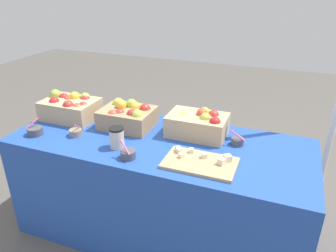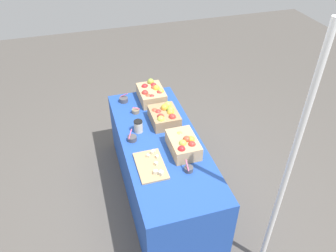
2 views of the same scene
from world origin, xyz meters
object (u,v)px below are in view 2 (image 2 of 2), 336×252
(apple_crate_middle, at_px, (164,116))
(sample_bowl_mid, at_px, (124,100))
(sample_bowl_extra, at_px, (189,169))
(apple_crate_right, at_px, (184,144))
(tent_pole, at_px, (287,173))
(cutting_board_front, at_px, (151,166))
(apple_crate_left, at_px, (151,94))
(coffee_cup, at_px, (138,126))
(sample_bowl_far, at_px, (136,111))
(sample_bowl_near, at_px, (132,138))

(apple_crate_middle, height_order, sample_bowl_mid, apple_crate_middle)
(sample_bowl_mid, xyz_separation_m, sample_bowl_extra, (1.26, 0.34, -0.00))
(apple_crate_right, distance_m, tent_pole, 1.01)
(apple_crate_right, distance_m, cutting_board_front, 0.37)
(cutting_board_front, height_order, sample_bowl_mid, sample_bowl_mid)
(apple_crate_right, xyz_separation_m, sample_bowl_mid, (-0.99, -0.38, -0.05))
(tent_pole, bearing_deg, sample_bowl_mid, -154.57)
(apple_crate_left, height_order, apple_crate_right, apple_crate_left)
(apple_crate_left, bearing_deg, apple_crate_middle, 2.78)
(apple_crate_middle, height_order, apple_crate_right, same)
(apple_crate_middle, relative_size, coffee_cup, 2.70)
(apple_crate_left, xyz_separation_m, apple_crate_middle, (0.45, 0.02, -0.00))
(apple_crate_right, relative_size, sample_bowl_extra, 3.70)
(apple_crate_left, relative_size, sample_bowl_far, 3.89)
(apple_crate_middle, relative_size, sample_bowl_near, 3.24)
(sample_bowl_far, distance_m, coffee_cup, 0.34)
(sample_bowl_near, bearing_deg, coffee_cup, 143.28)
(apple_crate_left, relative_size, coffee_cup, 2.94)
(sample_bowl_far, height_order, coffee_cup, coffee_cup)
(apple_crate_middle, xyz_separation_m, tent_pole, (1.32, 0.53, 0.30))
(apple_crate_middle, bearing_deg, apple_crate_right, 5.34)
(sample_bowl_mid, relative_size, tent_pole, 0.05)
(apple_crate_middle, distance_m, sample_bowl_near, 0.44)
(apple_crate_middle, bearing_deg, sample_bowl_near, -62.09)
(apple_crate_left, bearing_deg, tent_pole, 17.35)
(apple_crate_middle, distance_m, coffee_cup, 0.30)
(cutting_board_front, xyz_separation_m, sample_bowl_far, (-0.85, 0.04, 0.01))
(sample_bowl_far, xyz_separation_m, sample_bowl_extra, (1.00, 0.26, 0.00))
(apple_crate_left, distance_m, apple_crate_middle, 0.45)
(apple_crate_left, xyz_separation_m, tent_pole, (1.77, 0.55, 0.30))
(apple_crate_right, relative_size, sample_bowl_far, 3.84)
(apple_crate_left, bearing_deg, cutting_board_front, -14.58)
(sample_bowl_mid, xyz_separation_m, coffee_cup, (0.58, 0.04, 0.04))
(apple_crate_right, xyz_separation_m, coffee_cup, (-0.41, -0.34, -0.01))
(sample_bowl_extra, xyz_separation_m, coffee_cup, (-0.67, -0.30, 0.04))
(sample_bowl_near, relative_size, sample_bowl_mid, 1.01)
(apple_crate_right, relative_size, sample_bowl_near, 3.49)
(apple_crate_left, xyz_separation_m, sample_bowl_extra, (1.20, 0.03, -0.06))
(sample_bowl_near, distance_m, sample_bowl_far, 0.47)
(apple_crate_left, distance_m, sample_bowl_near, 0.75)
(apple_crate_middle, relative_size, cutting_board_front, 0.88)
(apple_crate_right, xyz_separation_m, tent_pole, (0.84, 0.49, 0.30))
(sample_bowl_mid, xyz_separation_m, tent_pole, (1.83, 0.87, 0.35))
(apple_crate_right, bearing_deg, sample_bowl_mid, -158.90)
(cutting_board_front, bearing_deg, apple_crate_middle, 153.93)
(apple_crate_left, height_order, apple_crate_middle, apple_crate_left)
(apple_crate_middle, bearing_deg, apple_crate_left, -177.22)
(coffee_cup, distance_m, tent_pole, 1.52)
(apple_crate_left, xyz_separation_m, coffee_cup, (0.53, -0.27, -0.02))
(cutting_board_front, distance_m, sample_bowl_mid, 1.11)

